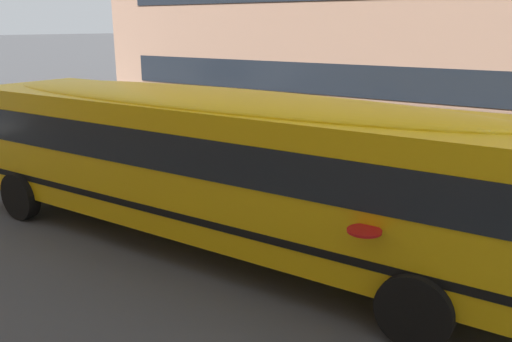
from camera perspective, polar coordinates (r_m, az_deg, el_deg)
ground_plane at (r=9.35m, az=15.62°, el=-8.74°), size 400.00×400.00×0.00m
sidewalk_far at (r=16.02m, az=23.96°, el=0.66°), size 120.00×3.00×0.01m
lane_centreline at (r=9.35m, az=15.62°, el=-8.72°), size 110.00×0.16×0.01m
school_bus at (r=8.89m, az=-3.58°, el=1.61°), size 12.20×2.89×2.72m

